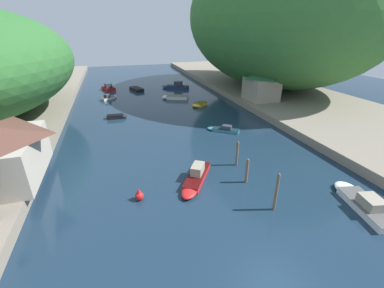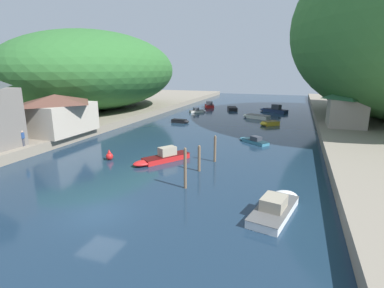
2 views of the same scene
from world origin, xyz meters
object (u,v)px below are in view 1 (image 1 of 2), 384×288
at_px(boat_moored_right, 117,116).
at_px(boat_mid_channel, 175,86).
at_px(boat_cabin_cruiser, 223,129).
at_px(boat_open_rowboat, 108,88).
at_px(channel_buoy_near, 139,195).
at_px(boat_near_quay, 199,105).
at_px(boat_red_skiff, 196,178).
at_px(right_bank_cottage, 262,85).
at_px(boat_white_cruiser, 109,98).
at_px(boat_far_upstream, 135,89).
at_px(boat_yellow_tender, 363,202).
at_px(boat_small_dinghy, 174,97).

xyz_separation_m(boat_moored_right, boat_mid_channel, (13.87, 18.37, 0.23)).
relative_size(boat_moored_right, boat_cabin_cruiser, 0.73).
height_order(boat_open_rowboat, channel_buoy_near, boat_open_rowboat).
distance_m(boat_mid_channel, boat_near_quay, 15.82).
height_order(boat_cabin_cruiser, boat_red_skiff, boat_red_skiff).
bearing_deg(boat_red_skiff, boat_near_quay, -76.20).
xyz_separation_m(boat_moored_right, boat_cabin_cruiser, (13.71, -10.04, -0.00)).
bearing_deg(boat_near_quay, right_bank_cottage, -141.79).
relative_size(right_bank_cottage, boat_cabin_cruiser, 1.39).
relative_size(boat_white_cruiser, boat_red_skiff, 0.58).
bearing_deg(channel_buoy_near, right_bank_cottage, 42.24).
bearing_deg(boat_far_upstream, boat_cabin_cruiser, -91.57).
xyz_separation_m(right_bank_cottage, boat_cabin_cruiser, (-11.60, -9.94, -3.53)).
bearing_deg(channel_buoy_near, boat_near_quay, 61.33).
height_order(boat_white_cruiser, channel_buoy_near, channel_buoy_near).
xyz_separation_m(right_bank_cottage, boat_red_skiff, (-19.16, -21.02, -3.39)).
bearing_deg(boat_yellow_tender, channel_buoy_near, 172.56).
xyz_separation_m(boat_yellow_tender, boat_red_skiff, (-11.74, 7.31, 0.02)).
xyz_separation_m(boat_yellow_tender, boat_open_rowboat, (-19.14, 50.06, 0.07)).
bearing_deg(boat_cabin_cruiser, boat_mid_channel, 37.55).
bearing_deg(boat_cabin_cruiser, boat_red_skiff, -176.44).
height_order(boat_open_rowboat, boat_red_skiff, boat_open_rowboat).
bearing_deg(channel_buoy_near, boat_far_upstream, 84.59).
height_order(boat_small_dinghy, boat_mid_channel, boat_mid_channel).
relative_size(right_bank_cottage, boat_white_cruiser, 1.74).
distance_m(boat_yellow_tender, channel_buoy_near, 18.10).
bearing_deg(boat_far_upstream, boat_small_dinghy, -75.74).
height_order(boat_mid_channel, boat_red_skiff, boat_mid_channel).
bearing_deg(boat_moored_right, boat_near_quay, 103.44).
bearing_deg(boat_cabin_cruiser, boat_near_quay, 34.51).
height_order(boat_yellow_tender, channel_buoy_near, boat_yellow_tender).
relative_size(boat_far_upstream, boat_yellow_tender, 0.82).
distance_m(boat_yellow_tender, boat_open_rowboat, 53.59).
relative_size(boat_far_upstream, boat_open_rowboat, 1.08).
bearing_deg(boat_near_quay, boat_small_dinghy, -12.74).
bearing_deg(boat_near_quay, boat_red_skiff, 122.66).
relative_size(boat_far_upstream, boat_small_dinghy, 0.97).
bearing_deg(boat_cabin_cruiser, boat_white_cruiser, 70.99).
distance_m(boat_white_cruiser, boat_cabin_cruiser, 27.07).
bearing_deg(boat_far_upstream, boat_open_rowboat, 140.54).
distance_m(boat_white_cruiser, boat_yellow_tender, 45.23).
relative_size(boat_white_cruiser, boat_near_quay, 1.02).
bearing_deg(boat_small_dinghy, channel_buoy_near, -176.98).
height_order(boat_white_cruiser, boat_mid_channel, boat_mid_channel).
bearing_deg(boat_mid_channel, boat_near_quay, -149.01).
bearing_deg(boat_near_quay, channel_buoy_near, 113.30).
xyz_separation_m(boat_white_cruiser, channel_buoy_near, (1.93, -34.95, 0.09)).
bearing_deg(boat_yellow_tender, right_bank_cottage, 87.61).
distance_m(boat_near_quay, channel_buoy_near, 28.35).
height_order(boat_near_quay, channel_buoy_near, channel_buoy_near).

